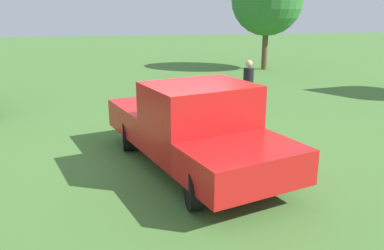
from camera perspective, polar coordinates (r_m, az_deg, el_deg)
ground_plane at (r=8.96m, az=-0.95°, el=-4.41°), size 80.00×80.00×0.00m
pickup_truck at (r=7.97m, az=0.44°, el=-0.09°), size 5.36×3.34×1.79m
person_bystander at (r=12.66m, az=8.02°, el=5.94°), size 0.34×0.34×1.63m
tree_far_center at (r=21.75m, az=10.68°, el=17.17°), size 3.66×3.66×5.41m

